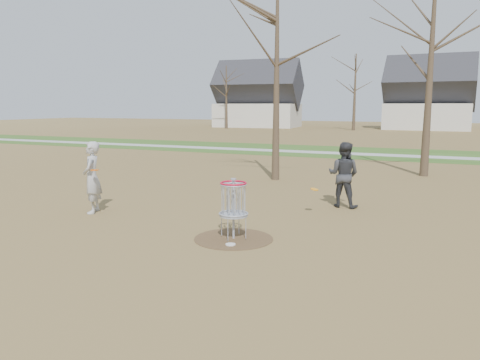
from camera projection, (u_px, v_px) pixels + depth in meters
name	position (u px, v px, depth m)	size (l,w,h in m)	color
ground	(234.00, 239.00, 10.60)	(160.00, 160.00, 0.00)	brown
green_band	(371.00, 153.00, 29.58)	(160.00, 8.00, 0.01)	#2D5119
footpath	(369.00, 154.00, 28.67)	(160.00, 1.50, 0.01)	#9E9E99
dirt_circle	(234.00, 239.00, 10.60)	(1.80, 1.80, 0.01)	#47331E
player_standing	(92.00, 178.00, 13.02)	(0.73, 0.48, 2.01)	#B3B3B3
player_throwing	(344.00, 175.00, 13.79)	(0.94, 0.73, 1.94)	#333438
disc_grounded	(230.00, 244.00, 10.10)	(0.22, 0.22, 0.02)	white
discs_in_play	(211.00, 180.00, 12.73)	(5.61, 2.79, 0.60)	orange
disc_golf_basket	(233.00, 199.00, 10.45)	(0.64, 0.64, 1.35)	#9EA3AD
bare_trees	(419.00, 78.00, 41.39)	(52.62, 44.98, 9.00)	#382B1E
houses_row	(449.00, 101.00, 55.83)	(56.51, 10.01, 7.26)	silver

